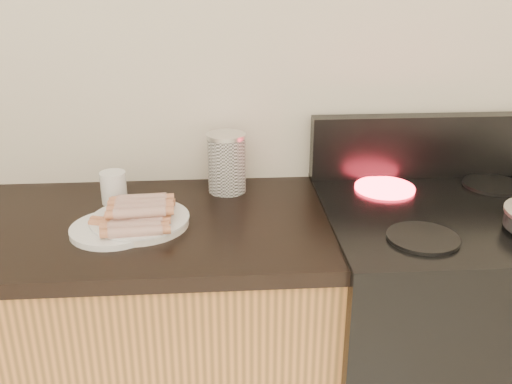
{
  "coord_description": "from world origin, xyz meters",
  "views": [
    {
      "loc": [
        0.1,
        0.26,
        1.56
      ],
      "look_at": [
        0.2,
        1.62,
        1.0
      ],
      "focal_mm": 40.0,
      "sensor_mm": 36.0,
      "label": 1
    }
  ],
  "objects": [
    {
      "name": "stove_panel",
      "position": [
        0.78,
        1.96,
        1.01
      ],
      "size": [
        0.76,
        0.06,
        0.2
      ],
      "primitive_type": "cube",
      "color": "black",
      "rests_on": "stove"
    },
    {
      "name": "plain_sausages",
      "position": [
        -0.17,
        1.63,
        0.93
      ],
      "size": [
        0.12,
        0.08,
        0.02
      ],
      "rotation": [
        0.0,
        0.0,
        -0.3
      ],
      "color": "#AF6535",
      "rests_on": "side_plate"
    },
    {
      "name": "hotdog_pile",
      "position": [
        -0.11,
        1.66,
        0.94
      ],
      "size": [
        0.13,
        0.25,
        0.05
      ],
      "rotation": [
        0.0,
        0.0,
        0.02
      ],
      "color": "maroon",
      "rests_on": "main_plate"
    },
    {
      "name": "side_plate",
      "position": [
        -0.17,
        1.63,
        0.91
      ],
      "size": [
        0.29,
        0.29,
        0.02
      ],
      "primitive_type": "cylinder",
      "rotation": [
        0.0,
        0.0,
        0.34
      ],
      "color": "white",
      "rests_on": "counter_slab"
    },
    {
      "name": "burner_near_left",
      "position": [
        0.61,
        1.51,
        0.92
      ],
      "size": [
        0.18,
        0.18,
        0.01
      ],
      "primitive_type": "cylinder",
      "color": "black",
      "rests_on": "stove"
    },
    {
      "name": "wall_back",
      "position": [
        0.0,
        2.0,
        1.3
      ],
      "size": [
        4.0,
        0.04,
        2.6
      ],
      "primitive_type": "cube",
      "color": "silver",
      "rests_on": "ground"
    },
    {
      "name": "burner_far_right",
      "position": [
        0.95,
        1.84,
        0.92
      ],
      "size": [
        0.18,
        0.18,
        0.01
      ],
      "primitive_type": "cylinder",
      "color": "black",
      "rests_on": "stove"
    },
    {
      "name": "burner_far_left",
      "position": [
        0.61,
        1.84,
        0.92
      ],
      "size": [
        0.18,
        0.18,
        0.01
      ],
      "primitive_type": "cylinder",
      "color": "#FF1E2D",
      "rests_on": "stove"
    },
    {
      "name": "canister",
      "position": [
        0.13,
        1.89,
        0.99
      ],
      "size": [
        0.12,
        0.12,
        0.18
      ],
      "rotation": [
        0.0,
        0.0,
        0.07
      ],
      "color": "silver",
      "rests_on": "counter_slab"
    },
    {
      "name": "mug",
      "position": [
        -0.2,
        1.83,
        0.95
      ],
      "size": [
        0.1,
        0.1,
        0.09
      ],
      "primitive_type": "cylinder",
      "rotation": [
        0.0,
        0.0,
        -0.36
      ],
      "color": "white",
      "rests_on": "counter_slab"
    },
    {
      "name": "stove",
      "position": [
        0.78,
        1.68,
        0.46
      ],
      "size": [
        0.76,
        0.65,
        0.91
      ],
      "color": "black",
      "rests_on": "floor"
    },
    {
      "name": "main_plate",
      "position": [
        -0.11,
        1.66,
        0.91
      ],
      "size": [
        0.35,
        0.35,
        0.02
      ],
      "primitive_type": "cylinder",
      "rotation": [
        0.0,
        0.0,
        0.43
      ],
      "color": "silver",
      "rests_on": "counter_slab"
    }
  ]
}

